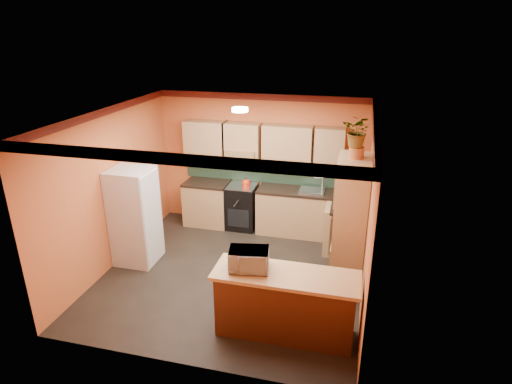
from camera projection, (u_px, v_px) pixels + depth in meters
The scene contains 15 objects.
room_shell at pixel (236, 150), 6.67m from camera, with size 4.24×4.24×2.72m.
base_cabinets_back at pixel (272, 210), 8.58m from camera, with size 3.65×0.60×0.88m, color tan.
countertop_back at pixel (272, 189), 8.41m from camera, with size 3.65×0.62×0.04m, color black.
stove at pixel (242, 207), 8.72m from camera, with size 0.58×0.58×0.91m, color black.
kettle at pixel (246, 183), 8.45m from camera, with size 0.17×0.17×0.18m, color red, non-canonical shape.
sink at pixel (312, 191), 8.23m from camera, with size 0.48×0.40×0.03m, color silver.
base_cabinets_right at pixel (347, 230), 7.73m from camera, with size 0.60×0.80×0.88m, color tan.
countertop_right at pixel (349, 207), 7.57m from camera, with size 0.62×0.80×0.04m, color black.
fridge at pixel (135, 216), 7.32m from camera, with size 0.68×0.66×1.70m, color silver.
pantry at pixel (350, 224), 6.58m from camera, with size 0.48×0.90×2.10m, color tan.
fern_pot at pixel (356, 152), 6.22m from camera, with size 0.22×0.22×0.16m, color #A45327.
fern at pixel (358, 131), 6.10m from camera, with size 0.42×0.37×0.47m, color tan.
breakfast_bar at pixel (285, 306), 5.66m from camera, with size 1.80×0.55×0.88m, color #462010.
bar_top at pixel (286, 276), 5.50m from camera, with size 1.90×0.65×0.05m, color tan.
microwave at pixel (249, 259), 5.55m from camera, with size 0.51×0.35×0.28m, color silver.
Camera 1 is at (1.88, -5.90, 3.91)m, focal length 30.00 mm.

